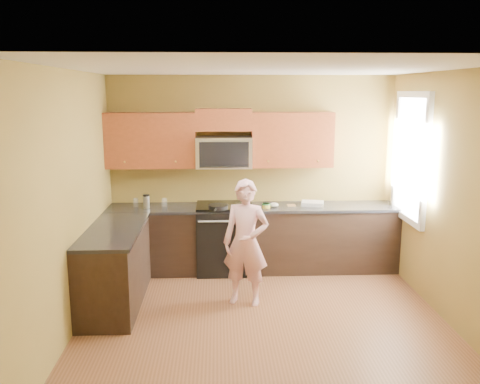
{
  "coord_description": "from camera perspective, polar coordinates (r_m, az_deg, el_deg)",
  "views": [
    {
      "loc": [
        -0.49,
        -5.05,
        2.47
      ],
      "look_at": [
        -0.2,
        1.3,
        1.2
      ],
      "focal_mm": 37.59,
      "sensor_mm": 36.0,
      "label": 1
    }
  ],
  "objects": [
    {
      "name": "travel_mug",
      "position": [
        6.94,
        -10.54,
        -1.8
      ],
      "size": [
        0.09,
        0.09,
        0.19
      ],
      "primitive_type": null,
      "rotation": [
        0.0,
        0.0,
        -0.03
      ],
      "color": "silver",
      "rests_on": "countertop_back"
    },
    {
      "name": "stove",
      "position": [
        7.02,
        -1.78,
        -5.22
      ],
      "size": [
        0.76,
        0.65,
        0.95
      ],
      "primitive_type": null,
      "color": "black",
      "rests_on": "floor"
    },
    {
      "name": "upper_cab_left",
      "position": [
        7.02,
        -9.96,
        2.77
      ],
      "size": [
        1.22,
        0.33,
        0.75
      ],
      "primitive_type": null,
      "color": "brown",
      "rests_on": "wall_back"
    },
    {
      "name": "glass_c",
      "position": [
        6.96,
        -8.58,
        -1.2
      ],
      "size": [
        0.07,
        0.07,
        0.12
      ],
      "primitive_type": "cylinder",
      "rotation": [
        0.0,
        0.0,
        0.0
      ],
      "color": "silver",
      "rests_on": "countertop_back"
    },
    {
      "name": "dish_towel",
      "position": [
        7.07,
        8.24,
        -1.28
      ],
      "size": [
        0.35,
        0.3,
        0.05
      ],
      "primitive_type": "cube",
      "rotation": [
        0.0,
        0.0,
        -0.24
      ],
      "color": "white",
      "rests_on": "countertop_back"
    },
    {
      "name": "woman",
      "position": [
        5.88,
        0.67,
        -5.78
      ],
      "size": [
        0.62,
        0.5,
        1.49
      ],
      "primitive_type": "imported",
      "rotation": [
        0.0,
        0.0,
        -0.3
      ],
      "color": "pink",
      "rests_on": "floor"
    },
    {
      "name": "window",
      "position": [
        6.77,
        18.84,
        3.73
      ],
      "size": [
        0.06,
        1.06,
        1.66
      ],
      "primitive_type": null,
      "color": "white",
      "rests_on": "wall_right"
    },
    {
      "name": "upper_cab_over_mw",
      "position": [
        6.9,
        -1.88,
        8.21
      ],
      "size": [
        0.76,
        0.33,
        0.3
      ],
      "primitive_type": "cube",
      "color": "brown",
      "rests_on": "wall_back"
    },
    {
      "name": "cabinet_left_run",
      "position": [
        6.13,
        -14.0,
        -8.4
      ],
      "size": [
        0.6,
        1.6,
        0.88
      ],
      "primitive_type": "cube",
      "color": "black",
      "rests_on": "floor"
    },
    {
      "name": "frying_pan",
      "position": [
        6.65,
        -2.49,
        -1.93
      ],
      "size": [
        0.34,
        0.49,
        0.06
      ],
      "primitive_type": null,
      "rotation": [
        0.0,
        0.0,
        -0.19
      ],
      "color": "black",
      "rests_on": "stove"
    },
    {
      "name": "microwave",
      "position": [
        6.93,
        -1.84,
        2.82
      ],
      "size": [
        0.76,
        0.4,
        0.42
      ],
      "primitive_type": null,
      "color": "silver",
      "rests_on": "wall_back"
    },
    {
      "name": "napkin_b",
      "position": [
        6.87,
        3.89,
        -1.48
      ],
      "size": [
        0.15,
        0.16,
        0.07
      ],
      "primitive_type": "ellipsoid",
      "rotation": [
        0.0,
        0.0,
        -0.24
      ],
      "color": "silver",
      "rests_on": "countertop_back"
    },
    {
      "name": "wall_back",
      "position": [
        7.16,
        1.35,
        2.29
      ],
      "size": [
        4.0,
        0.0,
        4.0
      ],
      "primitive_type": "plane",
      "rotation": [
        1.57,
        0.0,
        0.0
      ],
      "color": "olive",
      "rests_on": "ground"
    },
    {
      "name": "wall_right",
      "position": [
        5.74,
        23.13,
        -0.88
      ],
      "size": [
        0.0,
        4.0,
        4.0
      ],
      "primitive_type": "plane",
      "rotation": [
        1.57,
        0.0,
        -1.57
      ],
      "color": "olive",
      "rests_on": "ground"
    },
    {
      "name": "wall_left",
      "position": [
        5.39,
        -18.82,
        -1.31
      ],
      "size": [
        0.0,
        4.0,
        4.0
      ],
      "primitive_type": "plane",
      "rotation": [
        1.57,
        0.0,
        1.57
      ],
      "color": "olive",
      "rests_on": "ground"
    },
    {
      "name": "upper_cab_right",
      "position": [
        7.04,
        5.84,
        2.9
      ],
      "size": [
        1.12,
        0.33,
        0.75
      ],
      "primitive_type": null,
      "color": "brown",
      "rests_on": "wall_back"
    },
    {
      "name": "napkin_a",
      "position": [
        6.73,
        -0.19,
        -1.76
      ],
      "size": [
        0.12,
        0.13,
        0.06
      ],
      "primitive_type": "ellipsoid",
      "rotation": [
        0.0,
        0.0,
        0.06
      ],
      "color": "silver",
      "rests_on": "countertop_back"
    },
    {
      "name": "floor",
      "position": [
        5.65,
        2.71,
        -14.66
      ],
      "size": [
        4.0,
        4.0,
        0.0
      ],
      "primitive_type": "plane",
      "color": "brown",
      "rests_on": "ground"
    },
    {
      "name": "countertop_back",
      "position": [
        6.94,
        1.51,
        -1.78
      ],
      "size": [
        4.0,
        0.62,
        0.04
      ],
      "primitive_type": "cube",
      "color": "black",
      "rests_on": "cabinet_back_run"
    },
    {
      "name": "countertop_left",
      "position": [
        5.99,
        -14.11,
        -4.26
      ],
      "size": [
        0.62,
        1.6,
        0.04
      ],
      "primitive_type": "cube",
      "color": "black",
      "rests_on": "cabinet_left_run"
    },
    {
      "name": "butter_tub",
      "position": [
        6.84,
        3.0,
        -1.82
      ],
      "size": [
        0.12,
        0.12,
        0.08
      ],
      "primitive_type": null,
      "rotation": [
        0.0,
        0.0,
        -0.07
      ],
      "color": "yellow",
      "rests_on": "countertop_back"
    },
    {
      "name": "cabinet_back_run",
      "position": [
        7.07,
        1.48,
        -5.4
      ],
      "size": [
        4.0,
        0.6,
        0.88
      ],
      "primitive_type": "cube",
      "color": "black",
      "rests_on": "floor"
    },
    {
      "name": "toast_slice",
      "position": [
        6.99,
        5.85,
        -1.51
      ],
      "size": [
        0.11,
        0.11,
        0.01
      ],
      "primitive_type": "cube",
      "rotation": [
        0.0,
        0.0,
        0.03
      ],
      "color": "#B27F47",
      "rests_on": "countertop_back"
    },
    {
      "name": "wall_front",
      "position": [
        3.29,
        6.15,
        -8.71
      ],
      "size": [
        4.0,
        0.0,
        4.0
      ],
      "primitive_type": "plane",
      "rotation": [
        -1.57,
        0.0,
        0.0
      ],
      "color": "olive",
      "rests_on": "ground"
    },
    {
      "name": "glass_a",
      "position": [
        7.04,
        -11.75,
        -1.18
      ],
      "size": [
        0.09,
        0.09,
        0.12
      ],
      "primitive_type": "cylinder",
      "rotation": [
        0.0,
        0.0,
        -0.28
      ],
      "color": "silver",
      "rests_on": "countertop_back"
    },
    {
      "name": "ceiling",
      "position": [
        5.08,
        3.0,
        13.86
      ],
      "size": [
        4.0,
        4.0,
        0.0
      ],
      "primitive_type": "plane",
      "rotation": [
        3.14,
        0.0,
        0.0
      ],
      "color": "white",
      "rests_on": "ground"
    }
  ]
}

